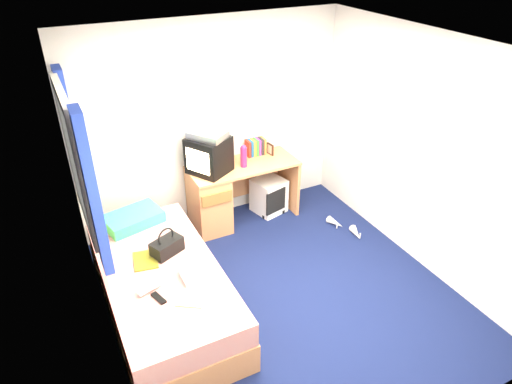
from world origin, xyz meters
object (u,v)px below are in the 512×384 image
bed (164,291)px  towel (197,272)px  pillow (133,219)px  magazine (146,260)px  desk (222,194)px  water_bottle (149,287)px  aerosol_can (231,160)px  picture_frame (270,149)px  colour_swatch_fan (189,304)px  vcr (208,135)px  remote_control (159,298)px  handbag (167,246)px  pink_water_bottle (244,157)px  white_heels (345,228)px  crt_tv (209,155)px  storage_cube (269,196)px

bed → towel: size_ratio=7.55×
pillow → magazine: pillow is taller
desk → water_bottle: (-1.24, -1.40, 0.17)m
magazine → desk: bearing=40.3°
aerosol_can → magazine: size_ratio=0.61×
picture_frame → water_bottle: 2.45m
pillow → colour_swatch_fan: pillow is taller
aerosol_can → vcr: bearing=-178.8°
pillow → remote_control: (-0.08, -1.18, -0.05)m
vcr → handbag: size_ratio=1.19×
pillow → handbag: (0.17, -0.62, 0.02)m
vcr → pink_water_bottle: size_ratio=1.64×
white_heels → crt_tv: bearing=149.3°
aerosol_can → colour_swatch_fan: bearing=-123.4°
colour_swatch_fan → water_bottle: bearing=128.2°
handbag → white_heels: size_ratio=0.64×
magazine → remote_control: 0.54m
bed → vcr: 1.76m
desk → picture_frame: bearing=7.4°
pillow → aerosol_can: size_ratio=3.29×
picture_frame → water_bottle: picture_frame is taller
vcr → towel: size_ratio=1.50×
desk → water_bottle: bearing=-131.6°
picture_frame → aerosol_can: size_ratio=0.82×
aerosol_can → pink_water_bottle: bearing=-28.6°
bed → handbag: size_ratio=5.98×
remote_control → colour_swatch_fan: bearing=-59.7°
picture_frame → water_bottle: bearing=-149.9°
desk → picture_frame: size_ratio=9.29×
storage_cube → colour_swatch_fan: size_ratio=2.02×
vcr → pink_water_bottle: bearing=44.3°
magazine → pink_water_bottle: bearing=32.9°
water_bottle → pillow: bearing=83.5°
bed → aerosol_can: bearing=43.9°
pillow → pink_water_bottle: 1.44m
aerosol_can → handbag: aerosol_can is taller
handbag → remote_control: handbag is taller
storage_cube → water_bottle: 2.36m
bed → magazine: 0.34m
desk → crt_tv: size_ratio=2.34×
storage_cube → remote_control: remote_control is taller
magazine → remote_control: (-0.03, -0.53, 0.00)m
pink_water_bottle → remote_control: size_ratio=1.51×
desk → vcr: vcr is taller
white_heels → colour_swatch_fan: bearing=-158.6°
magazine → white_heels: magazine is taller
aerosol_can → desk: bearing=-175.9°
desk → colour_swatch_fan: desk is taller
pink_water_bottle → towel: bearing=-129.2°
storage_cube → pink_water_bottle: 0.75m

